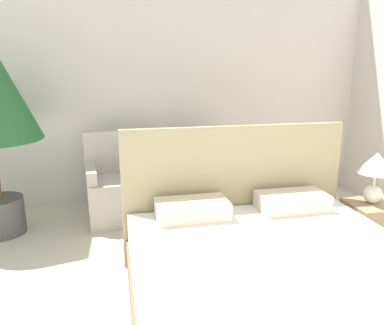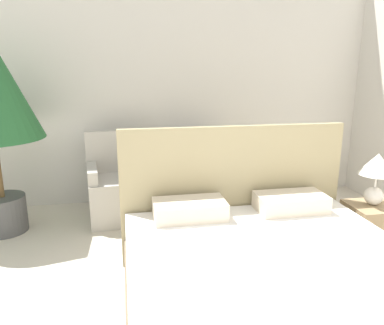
{
  "view_description": "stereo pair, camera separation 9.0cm",
  "coord_description": "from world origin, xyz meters",
  "px_view_note": "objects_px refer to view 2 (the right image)",
  "views": [
    {
      "loc": [
        -0.7,
        -0.56,
        1.66
      ],
      "look_at": [
        0.03,
        2.88,
        0.74
      ],
      "focal_mm": 35.0,
      "sensor_mm": 36.0,
      "label": 1
    },
    {
      "loc": [
        -0.61,
        -0.58,
        1.66
      ],
      "look_at": [
        0.03,
        2.88,
        0.74
      ],
      "focal_mm": 35.0,
      "sensor_mm": 36.0,
      "label": 2
    }
  ],
  "objects_px": {
    "armchair_near_window_left": "(119,192)",
    "armchair_near_window_right": "(200,188)",
    "nightstand": "(373,230)",
    "bed": "(275,289)",
    "table_lamp": "(377,170)",
    "side_table": "(160,196)"
  },
  "relations": [
    {
      "from": "side_table",
      "to": "table_lamp",
      "type": "bearing_deg",
      "value": -36.14
    },
    {
      "from": "armchair_near_window_left",
      "to": "nightstand",
      "type": "relative_size",
      "value": 1.98
    },
    {
      "from": "bed",
      "to": "armchair_near_window_left",
      "type": "bearing_deg",
      "value": 116.33
    },
    {
      "from": "bed",
      "to": "armchair_near_window_right",
      "type": "bearing_deg",
      "value": 92.12
    },
    {
      "from": "bed",
      "to": "nightstand",
      "type": "bearing_deg",
      "value": 31.03
    },
    {
      "from": "table_lamp",
      "to": "side_table",
      "type": "distance_m",
      "value": 2.23
    },
    {
      "from": "bed",
      "to": "table_lamp",
      "type": "height_order",
      "value": "bed"
    },
    {
      "from": "armchair_near_window_left",
      "to": "nightstand",
      "type": "height_order",
      "value": "armchair_near_window_left"
    },
    {
      "from": "bed",
      "to": "table_lamp",
      "type": "bearing_deg",
      "value": 32.15
    },
    {
      "from": "armchair_near_window_right",
      "to": "side_table",
      "type": "relative_size",
      "value": 2.19
    },
    {
      "from": "armchair_near_window_right",
      "to": "table_lamp",
      "type": "xyz_separation_m",
      "value": [
        1.28,
        -1.25,
        0.49
      ]
    },
    {
      "from": "table_lamp",
      "to": "armchair_near_window_left",
      "type": "bearing_deg",
      "value": 150.47
    },
    {
      "from": "bed",
      "to": "side_table",
      "type": "relative_size",
      "value": 4.84
    },
    {
      "from": "armchair_near_window_left",
      "to": "armchair_near_window_right",
      "type": "bearing_deg",
      "value": -5.85
    },
    {
      "from": "armchair_near_window_right",
      "to": "table_lamp",
      "type": "distance_m",
      "value": 1.85
    },
    {
      "from": "bed",
      "to": "armchair_near_window_right",
      "type": "distance_m",
      "value": 2.01
    },
    {
      "from": "bed",
      "to": "side_table",
      "type": "height_order",
      "value": "bed"
    },
    {
      "from": "table_lamp",
      "to": "side_table",
      "type": "height_order",
      "value": "table_lamp"
    },
    {
      "from": "armchair_near_window_left",
      "to": "table_lamp",
      "type": "distance_m",
      "value": 2.57
    },
    {
      "from": "nightstand",
      "to": "table_lamp",
      "type": "bearing_deg",
      "value": 145.41
    },
    {
      "from": "armchair_near_window_right",
      "to": "armchair_near_window_left",
      "type": "bearing_deg",
      "value": 173.32
    },
    {
      "from": "bed",
      "to": "armchair_near_window_right",
      "type": "relative_size",
      "value": 2.21
    }
  ]
}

